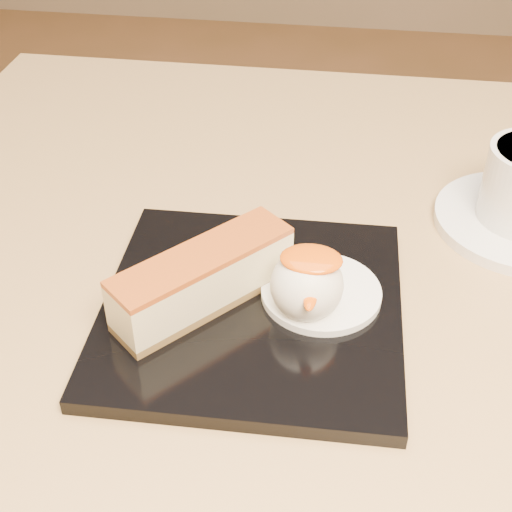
% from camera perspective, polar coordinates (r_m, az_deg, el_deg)
% --- Properties ---
extents(table, '(0.80, 0.80, 0.72)m').
position_cam_1_polar(table, '(0.68, 2.71, -11.76)').
color(table, black).
rests_on(table, ground).
extents(dessert_plate, '(0.22, 0.22, 0.01)m').
position_cam_1_polar(dessert_plate, '(0.53, -0.31, -4.19)').
color(dessert_plate, black).
rests_on(dessert_plate, table).
extents(cheesecake, '(0.12, 0.13, 0.05)m').
position_cam_1_polar(cheesecake, '(0.52, -4.25, -1.81)').
color(cheesecake, brown).
rests_on(cheesecake, dessert_plate).
extents(cream_smear, '(0.09, 0.09, 0.01)m').
position_cam_1_polar(cream_smear, '(0.54, 5.23, -2.91)').
color(cream_smear, white).
rests_on(cream_smear, dessert_plate).
extents(ice_cream_scoop, '(0.05, 0.05, 0.05)m').
position_cam_1_polar(ice_cream_scoop, '(0.51, 4.08, -2.33)').
color(ice_cream_scoop, white).
rests_on(ice_cream_scoop, cream_smear).
extents(mango_sauce, '(0.04, 0.03, 0.01)m').
position_cam_1_polar(mango_sauce, '(0.49, 4.45, -0.25)').
color(mango_sauce, '#EC5607').
rests_on(mango_sauce, ice_cream_scoop).
extents(mint_sprig, '(0.03, 0.02, 0.00)m').
position_cam_1_polar(mint_sprig, '(0.55, 2.40, -0.70)').
color(mint_sprig, '#2A8137').
rests_on(mint_sprig, cream_smear).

